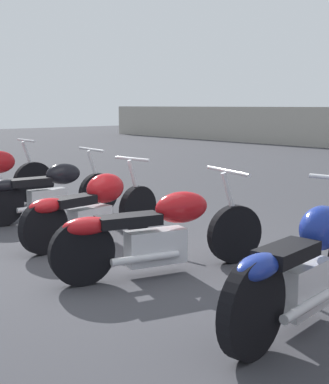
# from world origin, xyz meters

# --- Properties ---
(ground_plane) EXTENTS (60.00, 60.00, 0.00)m
(ground_plane) POSITION_xyz_m (0.00, 0.00, 0.00)
(ground_plane) COLOR #38383D
(motorcycle_slot_1) EXTENTS (0.73, 2.04, 0.97)m
(motorcycle_slot_1) POSITION_xyz_m (-2.23, 0.53, 0.41)
(motorcycle_slot_1) COLOR black
(motorcycle_slot_1) RESTS_ON ground_plane
(motorcycle_slot_2) EXTENTS (0.60, 2.00, 0.95)m
(motorcycle_slot_2) POSITION_xyz_m (-0.81, 0.32, 0.41)
(motorcycle_slot_2) COLOR black
(motorcycle_slot_2) RESTS_ON ground_plane
(motorcycle_slot_3) EXTENTS (0.89, 2.14, 0.96)m
(motorcycle_slot_3) POSITION_xyz_m (0.59, 0.14, 0.41)
(motorcycle_slot_3) COLOR black
(motorcycle_slot_3) RESTS_ON ground_plane
(motorcycle_slot_4) EXTENTS (0.67, 2.12, 1.02)m
(motorcycle_slot_4) POSITION_xyz_m (2.19, 0.18, 0.43)
(motorcycle_slot_4) COLOR black
(motorcycle_slot_4) RESTS_ON ground_plane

